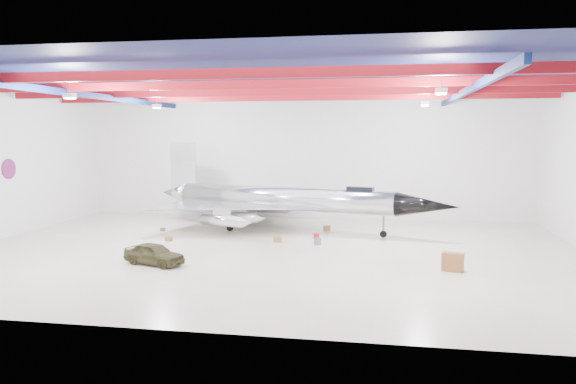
# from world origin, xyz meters

# --- Properties ---
(floor) EXTENTS (40.00, 40.00, 0.00)m
(floor) POSITION_xyz_m (0.00, 0.00, 0.00)
(floor) COLOR beige
(floor) RESTS_ON ground
(wall_back) EXTENTS (40.00, 0.00, 40.00)m
(wall_back) POSITION_xyz_m (0.00, 15.00, 5.50)
(wall_back) COLOR silver
(wall_back) RESTS_ON floor
(ceiling) EXTENTS (40.00, 40.00, 0.00)m
(ceiling) POSITION_xyz_m (0.00, 0.00, 11.00)
(ceiling) COLOR #0A0F38
(ceiling) RESTS_ON wall_back
(ceiling_structure) EXTENTS (39.50, 29.50, 1.08)m
(ceiling_structure) POSITION_xyz_m (0.00, 0.00, 10.32)
(ceiling_structure) COLOR maroon
(ceiling_structure) RESTS_ON ceiling
(wall_roundel) EXTENTS (0.10, 1.50, 1.50)m
(wall_roundel) POSITION_xyz_m (-19.94, 2.00, 5.00)
(wall_roundel) COLOR #B21414
(wall_roundel) RESTS_ON wall_left
(jet_aircraft) EXTENTS (24.76, 17.41, 6.85)m
(jet_aircraft) POSITION_xyz_m (-0.60, 8.23, 2.25)
(jet_aircraft) COLOR silver
(jet_aircraft) RESTS_ON floor
(jeep) EXTENTS (4.03, 2.60, 1.28)m
(jeep) POSITION_xyz_m (-5.81, -4.75, 0.64)
(jeep) COLOR #37321B
(jeep) RESTS_ON floor
(desk) EXTENTS (1.26, 0.88, 1.04)m
(desk) POSITION_xyz_m (11.11, -3.42, 0.52)
(desk) COLOR brown
(desk) RESTS_ON floor
(crate_ply) EXTENTS (0.54, 0.48, 0.32)m
(crate_ply) POSITION_xyz_m (-7.72, 2.19, 0.16)
(crate_ply) COLOR olive
(crate_ply) RESTS_ON floor
(engine_drum) EXTENTS (0.55, 0.55, 0.45)m
(engine_drum) POSITION_xyz_m (2.83, 2.76, 0.22)
(engine_drum) COLOR #59595B
(engine_drum) RESTS_ON floor
(parts_bin) EXTENTS (0.54, 0.44, 0.37)m
(parts_bin) POSITION_xyz_m (2.86, 8.56, 0.19)
(parts_bin) COLOR olive
(parts_bin) RESTS_ON floor
(crate_small) EXTENTS (0.42, 0.37, 0.25)m
(crate_small) POSITION_xyz_m (-9.78, 6.04, 0.13)
(crate_small) COLOR #59595B
(crate_small) RESTS_ON floor
(tool_chest) EXTENTS (0.52, 0.52, 0.39)m
(tool_chest) POSITION_xyz_m (2.49, 4.82, 0.20)
(tool_chest) COLOR #A9101B
(tool_chest) RESTS_ON floor
(oil_barrel) EXTENTS (0.60, 0.50, 0.39)m
(oil_barrel) POSITION_xyz_m (-0.05, 3.15, 0.19)
(oil_barrel) COLOR olive
(oil_barrel) RESTS_ON floor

